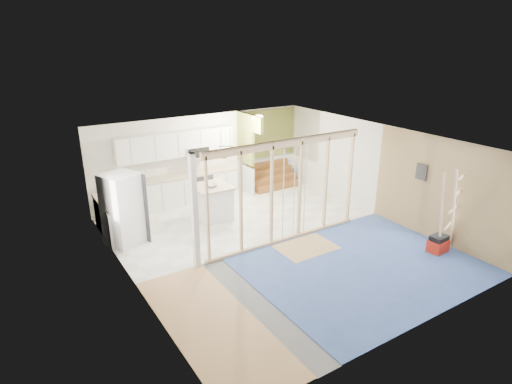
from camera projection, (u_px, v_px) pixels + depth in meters
room at (276, 194)px, 10.13m from camera, size 7.01×8.01×2.61m
floor_overlays at (276, 241)px, 10.65m from camera, size 7.00×8.00×0.03m
stud_frame at (268, 185)px, 9.92m from camera, size 4.66×0.14×2.60m
base_cabinets at (163, 197)px, 12.27m from camera, size 4.45×2.24×0.93m
upper_cabinets at (178, 145)px, 12.55m from camera, size 3.60×0.41×0.85m
green_partition at (263, 160)px, 14.18m from camera, size 2.25×1.51×2.60m
pot_rack at (226, 150)px, 11.23m from camera, size 0.52×0.52×0.72m
sheathing_panel at (442, 192)px, 10.29m from camera, size 0.02×4.00×2.60m
electrical_panel at (421, 172)px, 10.62m from camera, size 0.04×0.30×0.40m
ceiling_light at (258, 117)px, 12.78m from camera, size 0.32×0.32×0.08m
fridge at (123, 209)px, 10.29m from camera, size 1.03×0.99×1.79m
island at (212, 203)px, 11.82m from camera, size 1.02×1.02×0.98m
bowl at (212, 185)px, 11.59m from camera, size 0.36×0.36×0.07m
soap_bottle_a at (126, 179)px, 11.88m from camera, size 0.13×0.13×0.33m
soap_bottle_b at (189, 170)px, 12.88m from camera, size 0.10×0.10×0.18m
toolbox at (438, 244)px, 10.08m from camera, size 0.47×0.36×0.43m
ladder at (449, 211)px, 9.81m from camera, size 1.10×0.15×2.05m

